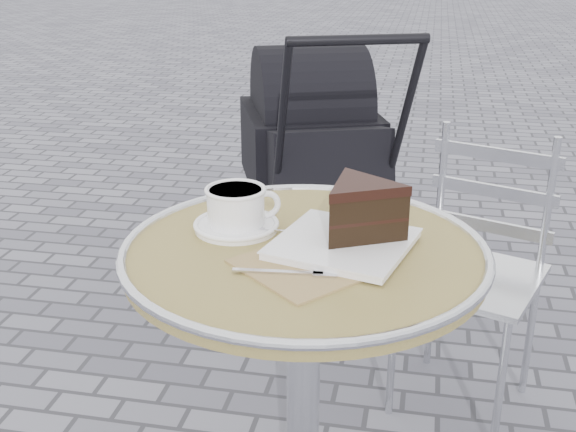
% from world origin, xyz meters
% --- Properties ---
extents(cafe_table, '(0.72, 0.72, 0.74)m').
position_xyz_m(cafe_table, '(0.00, 0.00, 0.57)').
color(cafe_table, silver).
rests_on(cafe_table, ground).
extents(cappuccino_set, '(0.20, 0.17, 0.09)m').
position_xyz_m(cappuccino_set, '(-0.15, 0.07, 0.77)').
color(cappuccino_set, white).
rests_on(cappuccino_set, cafe_table).
extents(cake_plate_set, '(0.36, 0.39, 0.13)m').
position_xyz_m(cake_plate_set, '(0.09, 0.03, 0.79)').
color(cake_plate_set, '#977853').
rests_on(cake_plate_set, cafe_table).
extents(bistro_chair, '(0.46, 0.46, 0.80)m').
position_xyz_m(bistro_chair, '(0.39, 0.67, 0.49)').
color(bistro_chair, silver).
rests_on(bistro_chair, ground).
extents(baby_stroller, '(0.76, 1.08, 1.03)m').
position_xyz_m(baby_stroller, '(-0.20, 1.39, 0.46)').
color(baby_stroller, black).
rests_on(baby_stroller, ground).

